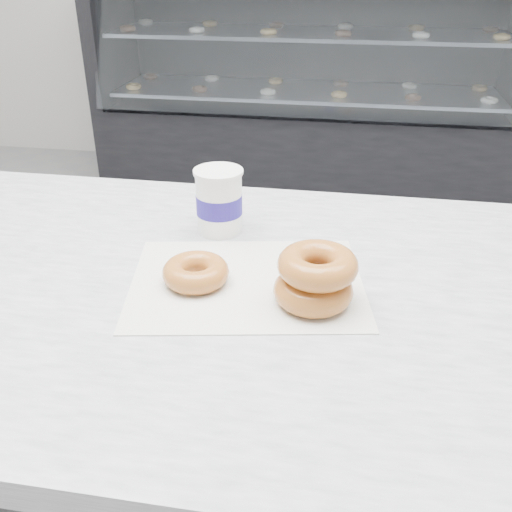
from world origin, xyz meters
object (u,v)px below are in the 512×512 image
Objects in this scene: counter at (170,481)px; display_case at (305,106)px; donut_stack at (315,278)px; coffee_cup at (219,200)px; donut_single at (196,272)px.

display_case is at bearing 90.00° from counter.
counter is 25.58× the size of donut_stack.
donut_stack is 0.27m from coffee_cup.
donut_stack is (0.18, -0.02, 0.02)m from donut_single.
coffee_cup is (-0.18, 0.20, 0.02)m from donut_stack.
display_case is 20.06× the size of donut_stack.
donut_stack is 1.07× the size of coffee_cup.
counter is at bearing -90.00° from display_case.
donut_stack reaches higher than counter.
counter is 1.28× the size of display_case.
donut_single is at bearing 172.71° from donut_stack.
donut_single is 0.18m from coffee_cup.
display_case reaches higher than donut_stack.
donut_single is (0.08, -2.73, 0.43)m from display_case.
coffee_cup is at bearing 91.50° from donut_single.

